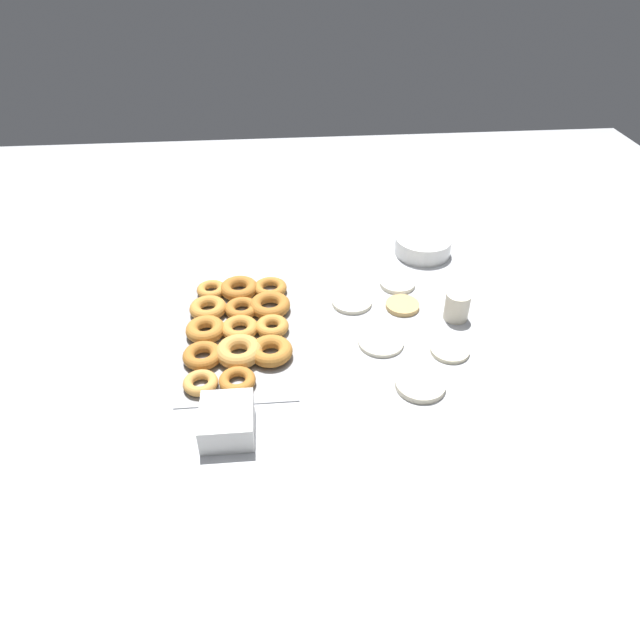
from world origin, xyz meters
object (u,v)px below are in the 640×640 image
at_px(pancake_1, 402,306).
at_px(container_stack, 227,421).
at_px(batter_bowl, 423,246).
at_px(donut_tray, 239,327).
at_px(pancake_4, 352,302).
at_px(pancake_5, 420,385).
at_px(paper_cup, 457,306).
at_px(pancake_3, 450,350).
at_px(pancake_2, 381,342).
at_px(pancake_0, 397,283).

distance_m(pancake_1, container_stack, 0.63).
bearing_deg(batter_bowl, donut_tray, -57.78).
height_order(pancake_4, pancake_5, pancake_5).
xyz_separation_m(pancake_5, paper_cup, (-0.26, 0.16, 0.03)).
bearing_deg(pancake_1, pancake_4, -102.68).
bearing_deg(pancake_3, pancake_2, -105.72).
bearing_deg(pancake_5, pancake_1, 175.93).
relative_size(pancake_5, donut_tray, 0.23).
bearing_deg(pancake_1, paper_cup, 65.91).
relative_size(pancake_0, container_stack, 0.80).
distance_m(batter_bowl, container_stack, 0.93).
bearing_deg(pancake_4, batter_bowl, 134.56).
height_order(pancake_3, batter_bowl, batter_bowl).
bearing_deg(pancake_0, pancake_1, -3.96).
distance_m(donut_tray, paper_cup, 0.59).
bearing_deg(pancake_5, pancake_3, 138.94).
xyz_separation_m(donut_tray, container_stack, (0.35, -0.02, 0.01)).
bearing_deg(paper_cup, container_stack, -59.17).
relative_size(pancake_1, container_stack, 0.73).
bearing_deg(pancake_3, pancake_0, -166.85).
relative_size(pancake_2, container_stack, 0.91).
distance_m(pancake_4, donut_tray, 0.33).
xyz_separation_m(pancake_2, paper_cup, (-0.09, 0.22, 0.03)).
distance_m(pancake_1, pancake_4, 0.14).
xyz_separation_m(pancake_2, pancake_3, (0.05, 0.17, 0.00)).
distance_m(pancake_5, paper_cup, 0.31).
bearing_deg(pancake_1, batter_bowl, 156.86).
height_order(pancake_0, pancake_1, same).
bearing_deg(pancake_0, pancake_5, -4.04).
distance_m(pancake_2, pancake_3, 0.18).
distance_m(container_stack, paper_cup, 0.70).
bearing_deg(pancake_0, pancake_3, 13.15).
xyz_separation_m(container_stack, paper_cup, (-0.36, 0.60, 0.01)).
height_order(pancake_2, pancake_3, same).
xyz_separation_m(pancake_0, pancake_2, (0.27, -0.10, -0.00)).
bearing_deg(paper_cup, pancake_0, -143.66).
relative_size(pancake_0, paper_cup, 1.32).
height_order(container_stack, paper_cup, paper_cup).
height_order(donut_tray, paper_cup, paper_cup).
xyz_separation_m(donut_tray, paper_cup, (-0.01, 0.59, 0.02)).
distance_m(pancake_4, batter_bowl, 0.37).
xyz_separation_m(pancake_5, container_stack, (0.10, -0.45, 0.03)).
distance_m(pancake_0, donut_tray, 0.50).
xyz_separation_m(pancake_3, batter_bowl, (-0.49, 0.04, 0.02)).
distance_m(pancake_0, pancake_1, 0.11).
height_order(pancake_3, container_stack, container_stack).
relative_size(pancake_3, pancake_5, 0.83).
bearing_deg(pancake_0, container_stack, -41.81).
distance_m(pancake_3, paper_cup, 0.15).
relative_size(pancake_1, paper_cup, 1.20).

